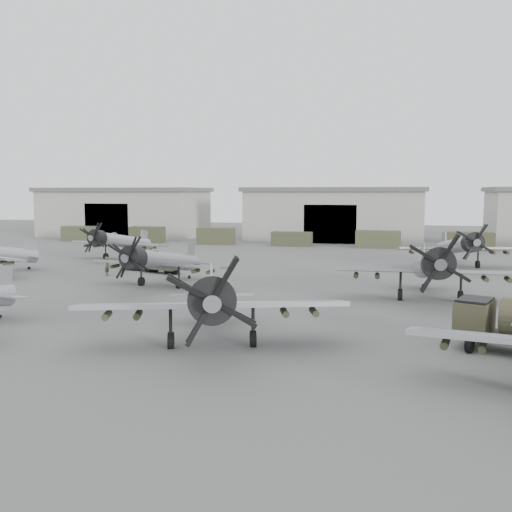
# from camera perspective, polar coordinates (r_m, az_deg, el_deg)

# --- Properties ---
(ground) EXTENTS (220.00, 220.00, 0.00)m
(ground) POSITION_cam_1_polar(r_m,az_deg,el_deg) (35.27, -3.26, -6.60)
(ground) COLOR #5E5F5C
(ground) RESTS_ON ground
(hangar_left) EXTENTS (29.00, 14.80, 8.70)m
(hangar_left) POSITION_cam_1_polar(r_m,az_deg,el_deg) (106.40, -12.96, 4.33)
(hangar_left) COLOR #B4B3A9
(hangar_left) RESTS_ON ground
(hangar_center) EXTENTS (29.00, 14.80, 8.70)m
(hangar_center) POSITION_cam_1_polar(r_m,az_deg,el_deg) (95.38, 7.89, 4.21)
(hangar_center) COLOR #B4B3A9
(hangar_center) RESTS_ON ground
(support_truck_0) EXTENTS (5.36, 2.20, 2.41)m
(support_truck_0) POSITION_cam_1_polar(r_m,az_deg,el_deg) (97.21, -17.29, 2.16)
(support_truck_0) COLOR #444B31
(support_truck_0) RESTS_ON ground
(support_truck_1) EXTENTS (5.37, 2.20, 2.50)m
(support_truck_1) POSITION_cam_1_polar(r_m,az_deg,el_deg) (91.54, -10.83, 2.11)
(support_truck_1) COLOR #3D4029
(support_truck_1) RESTS_ON ground
(support_truck_2) EXTENTS (5.61, 2.20, 2.51)m
(support_truck_2) POSITION_cam_1_polar(r_m,az_deg,el_deg) (87.36, -4.02, 2.01)
(support_truck_2) COLOR #42452D
(support_truck_2) RESTS_ON ground
(support_truck_3) EXTENTS (5.91, 2.20, 2.07)m
(support_truck_3) POSITION_cam_1_polar(r_m,az_deg,el_deg) (84.48, 3.60, 1.72)
(support_truck_3) COLOR #3E432B
(support_truck_3) RESTS_ON ground
(support_truck_4) EXTENTS (6.31, 2.20, 2.45)m
(support_truck_4) POSITION_cam_1_polar(r_m,az_deg,el_deg) (83.11, 12.12, 1.64)
(support_truck_4) COLOR #464B31
(support_truck_4) RESTS_ON ground
(support_truck_5) EXTENTS (6.31, 2.20, 2.47)m
(support_truck_5) POSITION_cam_1_polar(r_m,az_deg,el_deg) (83.62, 20.59, 1.41)
(support_truck_5) COLOR #40402A
(support_truck_5) RESTS_ON ground
(aircraft_near_1) EXTENTS (13.91, 12.52, 5.58)m
(aircraft_near_1) POSITION_cam_1_polar(r_m,az_deg,el_deg) (29.03, -4.44, -4.32)
(aircraft_near_1) COLOR #9D9FA5
(aircraft_near_1) RESTS_ON ground
(aircraft_mid_1) EXTENTS (12.31, 11.08, 4.89)m
(aircraft_mid_1) POSITION_cam_1_polar(r_m,az_deg,el_deg) (48.21, -9.71, -0.48)
(aircraft_mid_1) COLOR gray
(aircraft_mid_1) RESTS_ON ground
(aircraft_mid_2) EXTENTS (14.06, 12.65, 5.62)m
(aircraft_mid_2) POSITION_cam_1_polar(r_m,az_deg,el_deg) (43.14, 17.12, -1.03)
(aircraft_mid_2) COLOR gray
(aircraft_mid_2) RESTS_ON ground
(aircraft_far_0) EXTENTS (12.30, 11.07, 4.88)m
(aircraft_far_0) POSITION_cam_1_polar(r_m,az_deg,el_deg) (68.64, -13.69, 1.46)
(aircraft_far_0) COLOR #979A9F
(aircraft_far_0) RESTS_ON ground
(aircraft_far_1) EXTENTS (13.04, 11.73, 5.18)m
(aircraft_far_1) POSITION_cam_1_polar(r_m,az_deg,el_deg) (63.35, 19.73, 0.98)
(aircraft_far_1) COLOR #9DA0A6
(aircraft_far_1) RESTS_ON ground
(tug_trailer) EXTENTS (6.99, 3.60, 1.40)m
(tug_trailer) POSITION_cam_1_polar(r_m,az_deg,el_deg) (58.59, -11.23, -0.97)
(tug_trailer) COLOR #3C3B27
(tug_trailer) RESTS_ON ground
(ground_crew) EXTENTS (0.53, 0.72, 1.82)m
(ground_crew) POSITION_cam_1_polar(r_m,az_deg,el_deg) (56.10, -14.66, -0.99)
(ground_crew) COLOR #3D412B
(ground_crew) RESTS_ON ground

